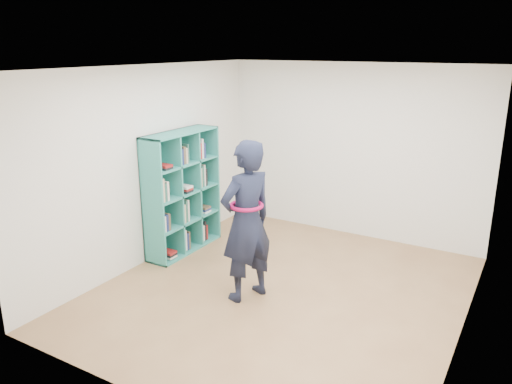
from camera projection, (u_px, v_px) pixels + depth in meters
The scene contains 9 objects.
floor at pixel (282, 291), 5.97m from camera, with size 4.50×4.50×0.00m, color brown.
ceiling at pixel (285, 68), 5.23m from camera, with size 4.50×4.50×0.00m, color white.
wall_left at pixel (149, 166), 6.57m from camera, with size 0.02×4.50×2.60m, color white.
wall_right at pixel (475, 217), 4.63m from camera, with size 0.02×4.50×2.60m, color white.
wall_back at pixel (352, 151), 7.46m from camera, with size 4.00×0.02×2.60m, color white.
wall_front at pixel (146, 258), 3.74m from camera, with size 4.00×0.02×2.60m, color white.
bookshelf at pixel (181, 193), 6.98m from camera, with size 0.37×1.28×1.71m.
person at pixel (246, 221), 5.58m from camera, with size 0.66×0.79×1.86m.
smartphone at pixel (245, 206), 5.71m from camera, with size 0.02×0.09×0.12m.
Camera 1 is at (2.46, -4.80, 2.84)m, focal length 35.00 mm.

